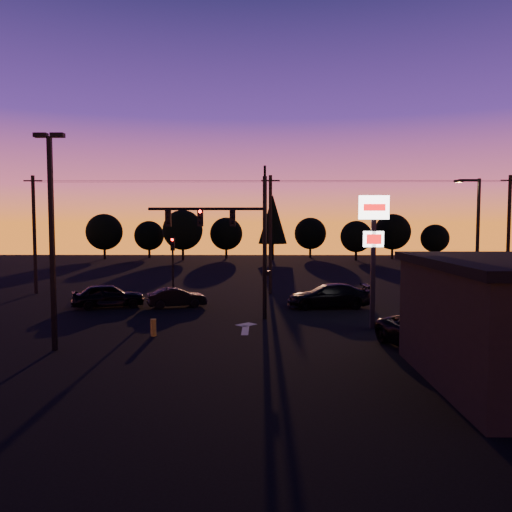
# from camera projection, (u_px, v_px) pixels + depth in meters

# --- Properties ---
(ground) EXTENTS (120.00, 120.00, 0.00)m
(ground) POSITION_uv_depth(u_px,v_px,m) (234.00, 335.00, 24.16)
(ground) COLOR black
(ground) RESTS_ON ground
(lane_arrow) EXTENTS (1.20, 3.10, 0.01)m
(lane_arrow) POSITION_uv_depth(u_px,v_px,m) (246.00, 327.00, 25.82)
(lane_arrow) COLOR beige
(lane_arrow) RESTS_ON ground
(traffic_signal_mast) EXTENTS (6.79, 0.52, 8.58)m
(traffic_signal_mast) POSITION_uv_depth(u_px,v_px,m) (236.00, 232.00, 27.82)
(traffic_signal_mast) COLOR black
(traffic_signal_mast) RESTS_ON ground
(secondary_signal) EXTENTS (0.30, 0.31, 4.35)m
(secondary_signal) POSITION_uv_depth(u_px,v_px,m) (173.00, 259.00, 35.48)
(secondary_signal) COLOR black
(secondary_signal) RESTS_ON ground
(parking_lot_light) EXTENTS (1.25, 0.30, 9.14)m
(parking_lot_light) POSITION_uv_depth(u_px,v_px,m) (52.00, 227.00, 20.89)
(parking_lot_light) COLOR black
(parking_lot_light) RESTS_ON ground
(pylon_sign) EXTENTS (1.50, 0.28, 6.80)m
(pylon_sign) POSITION_uv_depth(u_px,v_px,m) (374.00, 233.00, 25.26)
(pylon_sign) COLOR black
(pylon_sign) RESTS_ON ground
(streetlight) EXTENTS (1.55, 0.35, 8.00)m
(streetlight) POSITION_uv_depth(u_px,v_px,m) (476.00, 240.00, 29.22)
(streetlight) COLOR black
(streetlight) RESTS_ON ground
(utility_pole_0) EXTENTS (1.40, 0.26, 9.00)m
(utility_pole_0) POSITION_uv_depth(u_px,v_px,m) (34.00, 234.00, 37.98)
(utility_pole_0) COLOR black
(utility_pole_0) RESTS_ON ground
(utility_pole_1) EXTENTS (1.40, 0.26, 9.00)m
(utility_pole_1) POSITION_uv_depth(u_px,v_px,m) (270.00, 234.00, 37.81)
(utility_pole_1) COLOR black
(utility_pole_1) RESTS_ON ground
(utility_pole_2) EXTENTS (1.40, 0.26, 9.00)m
(utility_pole_2) POSITION_uv_depth(u_px,v_px,m) (509.00, 234.00, 37.63)
(utility_pole_2) COLOR black
(utility_pole_2) RESTS_ON ground
(power_wires) EXTENTS (36.00, 1.22, 0.07)m
(power_wires) POSITION_uv_depth(u_px,v_px,m) (270.00, 181.00, 37.54)
(power_wires) COLOR black
(power_wires) RESTS_ON ground
(bollard) EXTENTS (0.27, 0.27, 0.82)m
(bollard) POSITION_uv_depth(u_px,v_px,m) (153.00, 328.00, 23.88)
(bollard) COLOR #A6881D
(bollard) RESTS_ON ground
(tree_0) EXTENTS (5.36, 5.36, 6.74)m
(tree_0) POSITION_uv_depth(u_px,v_px,m) (104.00, 232.00, 74.00)
(tree_0) COLOR black
(tree_0) RESTS_ON ground
(tree_1) EXTENTS (4.54, 4.54, 5.71)m
(tree_1) POSITION_uv_depth(u_px,v_px,m) (149.00, 236.00, 76.97)
(tree_1) COLOR black
(tree_1) RESTS_ON ground
(tree_2) EXTENTS (5.77, 5.78, 7.26)m
(tree_2) POSITION_uv_depth(u_px,v_px,m) (183.00, 230.00, 71.86)
(tree_2) COLOR black
(tree_2) RESTS_ON ground
(tree_3) EXTENTS (4.95, 4.95, 6.22)m
(tree_3) POSITION_uv_depth(u_px,v_px,m) (226.00, 234.00, 75.83)
(tree_3) COLOR black
(tree_3) RESTS_ON ground
(tree_4) EXTENTS (4.18, 4.18, 9.50)m
(tree_4) POSITION_uv_depth(u_px,v_px,m) (273.00, 219.00, 72.63)
(tree_4) COLOR black
(tree_4) RESTS_ON ground
(tree_5) EXTENTS (4.95, 4.95, 6.22)m
(tree_5) POSITION_uv_depth(u_px,v_px,m) (310.00, 233.00, 77.70)
(tree_5) COLOR black
(tree_5) RESTS_ON ground
(tree_6) EXTENTS (4.54, 4.54, 5.71)m
(tree_6) POSITION_uv_depth(u_px,v_px,m) (356.00, 237.00, 71.68)
(tree_6) COLOR black
(tree_6) RESTS_ON ground
(tree_7) EXTENTS (5.36, 5.36, 6.74)m
(tree_7) POSITION_uv_depth(u_px,v_px,m) (393.00, 232.00, 74.57)
(tree_7) COLOR black
(tree_7) RESTS_ON ground
(tree_8) EXTENTS (4.12, 4.12, 5.19)m
(tree_8) POSITION_uv_depth(u_px,v_px,m) (435.00, 238.00, 73.58)
(tree_8) COLOR black
(tree_8) RESTS_ON ground
(car_left) EXTENTS (4.87, 3.25, 1.54)m
(car_left) POSITION_uv_depth(u_px,v_px,m) (108.00, 295.00, 31.94)
(car_left) COLOR black
(car_left) RESTS_ON ground
(car_mid) EXTENTS (3.96, 2.40, 1.23)m
(car_mid) POSITION_uv_depth(u_px,v_px,m) (177.00, 298.00, 32.07)
(car_mid) COLOR black
(car_mid) RESTS_ON ground
(car_right) EXTENTS (5.43, 2.56, 1.53)m
(car_right) POSITION_uv_depth(u_px,v_px,m) (329.00, 296.00, 31.85)
(car_right) COLOR black
(car_right) RESTS_ON ground
(suv_parked) EXTENTS (3.93, 5.80, 1.48)m
(suv_parked) POSITION_uv_depth(u_px,v_px,m) (429.00, 334.00, 20.98)
(suv_parked) COLOR black
(suv_parked) RESTS_ON ground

